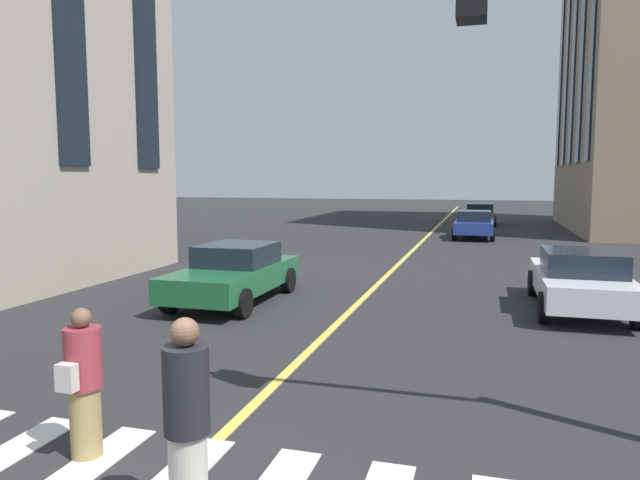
{
  "coord_description": "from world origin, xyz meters",
  "views": [
    {
      "loc": [
        -3.17,
        -2.82,
        2.92
      ],
      "look_at": [
        8.58,
        0.56,
        1.62
      ],
      "focal_mm": 32.29,
      "sensor_mm": 36.0,
      "label": 1
    }
  ],
  "objects": [
    {
      "name": "car_green_parked_a",
      "position": [
        9.3,
        2.89,
        0.7
      ],
      "size": [
        4.4,
        1.95,
        1.37
      ],
      "color": "#1E6038",
      "rests_on": "ground_plane"
    },
    {
      "name": "pedestrian_near",
      "position": [
        1.72,
        1.16,
        0.8
      ],
      "size": [
        0.5,
        0.38,
        1.6
      ],
      "color": "#997F4C",
      "rests_on": "ground_plane"
    },
    {
      "name": "car_grey_mid",
      "position": [
        34.96,
        -2.51,
        0.7
      ],
      "size": [
        4.4,
        1.95,
        1.37
      ],
      "color": "slate",
      "rests_on": "ground_plane"
    },
    {
      "name": "car_white_trailing",
      "position": [
        10.54,
        -4.9,
        0.7
      ],
      "size": [
        4.4,
        1.95,
        1.37
      ],
      "color": "silver",
      "rests_on": "ground_plane"
    },
    {
      "name": "pedestrian_companion",
      "position": [
        0.87,
        -0.52,
        0.91
      ],
      "size": [
        0.38,
        0.38,
        1.81
      ],
      "color": "beige",
      "rests_on": "ground_plane"
    },
    {
      "name": "car_blue_near",
      "position": [
        26.27,
        -2.31,
        0.7
      ],
      "size": [
        4.4,
        1.95,
        1.37
      ],
      "color": "navy",
      "rests_on": "ground_plane"
    },
    {
      "name": "lane_centre_line",
      "position": [
        20.0,
        0.0,
        0.0
      ],
      "size": [
        80.0,
        0.16,
        0.01
      ],
      "color": "#D8C64C",
      "rests_on": "ground_plane"
    }
  ]
}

